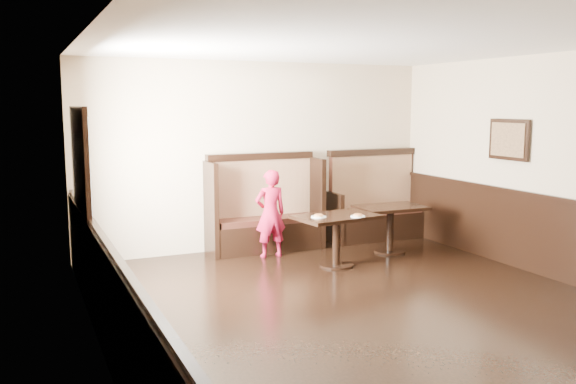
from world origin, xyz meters
TOP-DOWN VIEW (x-y plane):
  - ground at (0.00, 0.00)m, footprint 7.00×7.00m
  - room_shell at (-0.30, 0.28)m, footprint 7.00×7.00m
  - booth_main at (0.00, 3.30)m, footprint 1.75×0.72m
  - booth_neighbor at (1.95, 3.29)m, footprint 1.65×0.72m
  - table_main at (0.53, 2.01)m, footprint 1.18×0.83m
  - table_neighbor at (1.63, 2.37)m, footprint 1.01×0.68m
  - child at (-0.08, 2.84)m, footprint 0.46×0.31m
  - pizza_plate_left at (0.25, 1.97)m, footprint 0.20×0.20m
  - pizza_plate_right at (0.74, 1.79)m, footprint 0.20×0.20m

SIDE VIEW (x-z plane):
  - ground at x=0.00m, z-range 0.00..0.00m
  - booth_neighbor at x=1.95m, z-range -0.24..1.21m
  - table_neighbor at x=1.63m, z-range 0.17..0.86m
  - booth_main at x=0.00m, z-range -0.20..1.25m
  - table_main at x=0.53m, z-range 0.19..0.88m
  - child at x=-0.08m, z-range 0.00..1.26m
  - room_shell at x=-0.30m, z-range -2.83..4.17m
  - pizza_plate_right at x=0.74m, z-range 0.69..0.73m
  - pizza_plate_left at x=0.25m, z-range 0.69..0.73m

